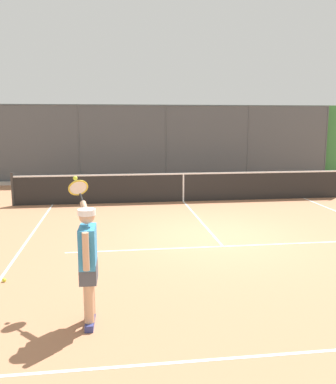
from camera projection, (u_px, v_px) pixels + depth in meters
The scene contains 6 objects.
ground_plane at pixel (214, 237), 9.65m from camera, with size 60.00×60.00×0.00m, color #B27551.
court_line_markings at pixel (227, 252), 8.56m from camera, with size 8.61×9.26×0.01m.
fence_backdrop at pixel (164, 143), 18.72m from camera, with size 17.98×1.37×3.36m.
tennis_net at pixel (183, 187), 13.78m from camera, with size 11.07×0.09×1.07m.
tennis_player at pixel (88, 258), 5.39m from camera, with size 0.45×1.35×1.87m.
tennis_ball_by_sideline at pixel (4, 280), 6.95m from camera, with size 0.07×0.07×0.07m, color #CCDB33.
Camera 1 is at (2.31, 9.10, 2.69)m, focal length 38.61 mm.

